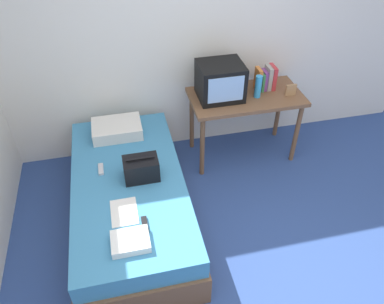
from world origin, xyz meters
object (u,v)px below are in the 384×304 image
at_px(magazine, 124,212).
at_px(book_row, 266,78).
at_px(remote_silver, 101,169).
at_px(tv, 220,81).
at_px(picture_frame, 291,90).
at_px(remote_dark, 145,225).
at_px(pillow, 117,129).
at_px(handbag, 141,169).
at_px(folded_towel, 130,241).
at_px(water_bottle, 258,87).
at_px(bed, 131,200).
at_px(desk, 245,103).

bearing_deg(magazine, book_row, 35.72).
bearing_deg(book_row, remote_silver, -161.05).
bearing_deg(tv, magazine, -134.96).
height_order(picture_frame, remote_dark, picture_frame).
bearing_deg(tv, book_row, 6.34).
bearing_deg(pillow, handbag, -76.73).
xyz_separation_m(pillow, folded_towel, (-0.01, -1.38, -0.03)).
xyz_separation_m(pillow, magazine, (-0.03, -1.06, -0.06)).
bearing_deg(magazine, folded_towel, -86.32).
relative_size(water_bottle, pillow, 0.48).
height_order(tv, water_bottle, tv).
distance_m(tv, book_row, 0.52).
height_order(bed, book_row, book_row).
bearing_deg(desk, tv, 172.96).
height_order(bed, picture_frame, picture_frame).
relative_size(tv, folded_towel, 1.57).
bearing_deg(remote_dark, book_row, 42.21).
height_order(pillow, folded_towel, pillow).
distance_m(tv, pillow, 1.13).
bearing_deg(tv, handbag, -141.39).
bearing_deg(water_bottle, folded_towel, -137.42).
bearing_deg(bed, remote_silver, 141.05).
bearing_deg(desk, remote_silver, -161.43).
bearing_deg(magazine, picture_frame, 28.05).
xyz_separation_m(tv, water_bottle, (0.37, -0.09, -0.06)).
bearing_deg(desk, folded_towel, -134.39).
distance_m(desk, remote_silver, 1.62).
distance_m(bed, pillow, 0.76).
xyz_separation_m(desk, magazine, (-1.37, -1.06, -0.17)).
bearing_deg(magazine, bed, 80.47).
bearing_deg(water_bottle, book_row, 46.28).
xyz_separation_m(bed, water_bottle, (1.41, 0.64, 0.64)).
distance_m(bed, picture_frame, 1.93).
bearing_deg(picture_frame, water_bottle, 172.11).
bearing_deg(magazine, desk, 37.75).
bearing_deg(bed, book_row, 26.94).
relative_size(magazine, remote_dark, 1.86).
relative_size(picture_frame, handbag, 0.40).
distance_m(water_bottle, book_row, 0.20).
bearing_deg(picture_frame, book_row, 137.45).
height_order(tv, folded_towel, tv).
bearing_deg(remote_dark, remote_silver, 112.85).
bearing_deg(picture_frame, tv, 169.48).
xyz_separation_m(remote_silver, folded_towel, (0.18, -0.87, 0.02)).
bearing_deg(picture_frame, remote_dark, -145.74).
height_order(water_bottle, picture_frame, water_bottle).
relative_size(book_row, folded_towel, 0.88).
xyz_separation_m(tv, pillow, (-1.07, -0.03, -0.39)).
relative_size(desk, remote_dark, 7.44).
relative_size(picture_frame, pillow, 0.25).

